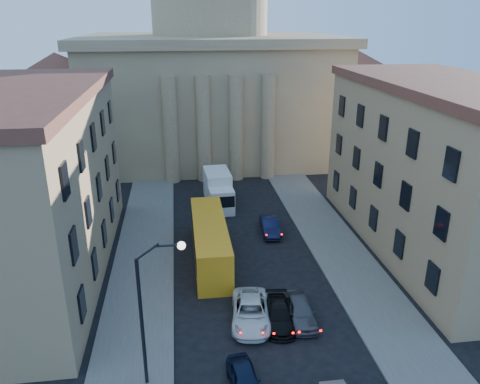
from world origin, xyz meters
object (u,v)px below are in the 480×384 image
object	(u,v)px
city_bus	(210,240)
box_truck	(219,190)
car_left_near	(245,380)
street_lamp	(150,304)

from	to	relation	value
city_bus	box_truck	xyz separation A→B (m)	(1.82, 12.05, -0.09)
car_left_near	city_bus	distance (m)	15.27
car_left_near	box_truck	world-z (taller)	box_truck
street_lamp	box_truck	distance (m)	27.04
box_truck	car_left_near	bearing A→B (deg)	-94.99
street_lamp	city_bus	world-z (taller)	street_lamp
car_left_near	box_truck	bearing A→B (deg)	81.88
city_bus	street_lamp	bearing A→B (deg)	-106.14
street_lamp	city_bus	xyz separation A→B (m)	(4.11, 14.08, -3.47)
street_lamp	car_left_near	bearing A→B (deg)	-12.90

